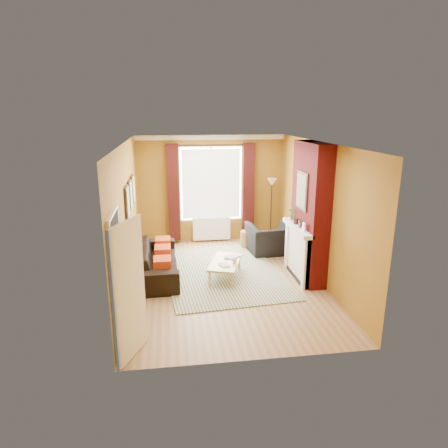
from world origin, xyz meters
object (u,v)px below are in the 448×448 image
at_px(sofa, 156,260).
at_px(floor_lamp, 272,192).
at_px(armchair, 271,239).
at_px(coffee_table, 225,263).
at_px(wicker_stool, 247,239).

height_order(sofa, floor_lamp, floor_lamp).
relative_size(armchair, coffee_table, 0.89).
height_order(armchair, coffee_table, armchair).
height_order(armchair, wicker_stool, armchair).
distance_m(coffee_table, wicker_stool, 2.06).
distance_m(sofa, floor_lamp, 3.66).
relative_size(coffee_table, floor_lamp, 0.72).
distance_m(sofa, armchair, 2.96).
height_order(coffee_table, wicker_stool, wicker_stool).
distance_m(wicker_stool, floor_lamp, 1.38).
relative_size(armchair, floor_lamp, 0.64).
distance_m(coffee_table, floor_lamp, 2.90).
xyz_separation_m(sofa, armchair, (2.77, 1.03, 0.03)).
bearing_deg(wicker_stool, coffee_table, -113.89).
xyz_separation_m(wicker_stool, floor_lamp, (0.71, 0.36, 1.13)).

